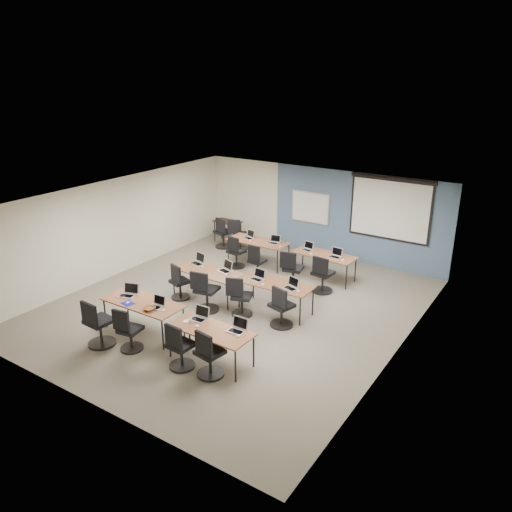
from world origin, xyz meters
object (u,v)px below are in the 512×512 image
Objects in this scene: training_table_front_right at (210,331)px; laptop_1 at (157,304)px; training_table_mid_right at (276,285)px; laptop_9 at (274,241)px; training_table_back_left at (258,242)px; task_chair_5 at (205,294)px; laptop_3 at (238,328)px; task_chair_2 at (180,350)px; task_chair_6 at (240,300)px; task_chair_0 at (98,327)px; laptop_4 at (198,261)px; laptop_11 at (336,255)px; spare_chair_a at (239,237)px; laptop_2 at (200,316)px; task_chair_7 at (281,310)px; task_chair_11 at (322,277)px; task_chair_3 at (209,357)px; laptop_5 at (226,268)px; task_chair_10 at (292,272)px; spare_chair_b at (223,235)px; training_table_front_left at (143,304)px; laptop_0 at (129,293)px; training_table_mid_left at (207,272)px; laptop_7 at (292,286)px; laptop_10 at (307,248)px; whiteboard at (310,208)px; task_chair_4 at (179,285)px; task_chair_9 at (256,263)px; laptop_6 at (258,277)px; task_chair_1 at (128,333)px; laptop_8 at (249,236)px; training_table_back_right at (324,256)px; task_chair_8 at (236,254)px.

laptop_1 is (-1.55, 0.15, 0.11)m from training_table_front_right.
training_table_mid_right is 5.91× the size of laptop_9.
training_table_back_left is 1.77× the size of task_chair_5.
training_table_mid_right is at bearing 102.55° from laptop_3.
task_chair_6 is at bearing 100.61° from task_chair_2.
task_chair_0 reaches higher than laptop_4.
spare_chair_a is (-3.72, 0.75, -0.39)m from laptop_11.
task_chair_6 is at bearing 94.86° from laptop_2.
task_chair_11 reaches higher than task_chair_7.
task_chair_3 is (0.64, 0.09, 0.01)m from task_chair_2.
laptop_5 is at bearing -77.00° from training_table_back_left.
training_table_front_right is 2.26m from task_chair_5.
task_chair_10 is at bearing 94.96° from task_chair_2.
laptop_11 is at bearing 98.26° from task_chair_3.
spare_chair_b is at bearing 129.40° from laptop_4.
laptop_0 is at bearing 171.36° from training_table_front_left.
training_table_mid_left is 5.63× the size of laptop_7.
task_chair_0 reaches higher than laptop_10.
whiteboard reaches higher than task_chair_6.
spare_chair_a is (-3.36, 5.73, -0.28)m from training_table_front_right.
whiteboard is 1.23× the size of task_chair_5.
laptop_1 is 0.30× the size of spare_chair_a.
training_table_back_left is at bearing 100.83° from task_chair_4.
task_chair_9 is at bearing -17.21° from spare_chair_b.
laptop_0 is 1.09× the size of laptop_6.
training_table_back_left is 1.87× the size of spare_chair_a.
whiteboard is 1.33× the size of task_chair_1.
task_chair_1 is (0.66, 0.21, -0.04)m from task_chair_0.
training_table_front_left is at bearing -81.25° from laptop_5.
laptop_4 is at bearing 127.68° from laptop_2.
laptop_1 is at bearing 53.49° from task_chair_0.
spare_chair_b is at bearing 123.67° from task_chair_2.
laptop_8 is at bearing -123.32° from whiteboard.
task_chair_5 is at bearing 132.63° from training_table_front_right.
training_table_front_right is 1.00× the size of training_table_back_right.
laptop_0 is 0.36× the size of task_chair_8.
laptop_3 is 0.94× the size of laptop_4.
task_chair_11 is (0.93, 1.63, -0.37)m from laptop_6.
task_chair_0 is 1.05× the size of task_chair_3.
laptop_6 reaches higher than task_chair_9.
task_chair_11 is (-0.12, 3.94, -0.37)m from laptop_3.
laptop_6 is 0.32× the size of task_chair_11.
task_chair_9 is at bearing 113.28° from laptop_5.
task_chair_0 is at bearing -96.21° from task_chair_9.
spare_chair_b is at bearing 106.89° from task_chair_0.
laptop_3 is at bearing -17.78° from laptop_0.
task_chair_5 is 1.05× the size of task_chair_6.
laptop_4 is 1.84m from task_chair_8.
laptop_10 reaches higher than training_table_mid_right.
laptop_6 is at bearing -81.05° from laptop_10.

